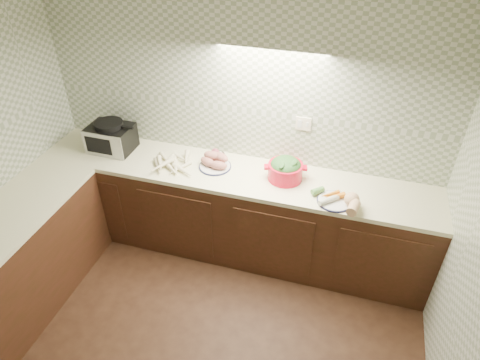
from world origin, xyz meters
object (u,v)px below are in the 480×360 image
(sweet_potato_plate, at_px, (215,162))
(onion_bowl, at_px, (217,156))
(toaster_oven, at_px, (111,137))
(dutch_oven, at_px, (285,169))
(veg_plate, at_px, (342,199))
(parsnip_pile, at_px, (171,162))

(sweet_potato_plate, distance_m, onion_bowl, 0.11)
(toaster_oven, bearing_deg, dutch_oven, 0.31)
(toaster_oven, distance_m, dutch_oven, 1.67)
(toaster_oven, bearing_deg, veg_plate, -5.16)
(onion_bowl, distance_m, veg_plate, 1.21)
(sweet_potato_plate, xyz_separation_m, onion_bowl, (-0.03, 0.11, -0.01))
(onion_bowl, bearing_deg, sweet_potato_plate, -76.72)
(dutch_oven, bearing_deg, parsnip_pile, 170.67)
(toaster_oven, bearing_deg, parsnip_pile, -7.17)
(toaster_oven, height_order, onion_bowl, toaster_oven)
(parsnip_pile, bearing_deg, sweet_potato_plate, 12.38)
(onion_bowl, bearing_deg, toaster_oven, -173.81)
(parsnip_pile, height_order, dutch_oven, dutch_oven)
(dutch_oven, distance_m, veg_plate, 0.55)
(sweet_potato_plate, relative_size, dutch_oven, 0.80)
(sweet_potato_plate, xyz_separation_m, veg_plate, (1.14, -0.22, -0.00))
(dutch_oven, bearing_deg, sweet_potato_plate, 165.70)
(parsnip_pile, height_order, onion_bowl, onion_bowl)
(parsnip_pile, bearing_deg, veg_plate, -4.84)
(parsnip_pile, height_order, veg_plate, veg_plate)
(toaster_oven, bearing_deg, sweet_potato_plate, 0.48)
(sweet_potato_plate, height_order, veg_plate, sweet_potato_plate)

